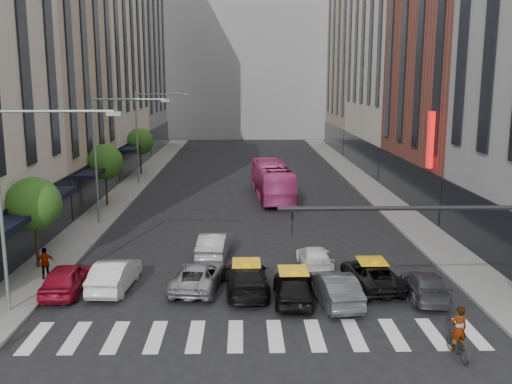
{
  "coord_description": "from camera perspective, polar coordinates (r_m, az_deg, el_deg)",
  "views": [
    {
      "loc": [
        -0.68,
        -19.89,
        10.06
      ],
      "look_at": [
        0.06,
        11.26,
        4.0
      ],
      "focal_mm": 40.0,
      "sensor_mm": 36.0,
      "label": 1
    }
  ],
  "objects": [
    {
      "name": "car_red",
      "position": [
        29.23,
        -18.41,
        -8.19
      ],
      "size": [
        1.76,
        4.31,
        1.46
      ],
      "primitive_type": "imported",
      "rotation": [
        0.0,
        0.0,
        3.15
      ],
      "color": "maroon",
      "rests_on": "ground"
    },
    {
      "name": "bus",
      "position": [
        49.72,
        1.61,
        1.17
      ],
      "size": [
        3.42,
        11.42,
        3.14
      ],
      "primitive_type": "imported",
      "rotation": [
        0.0,
        0.0,
        3.21
      ],
      "color": "#C93B82",
      "rests_on": "ground"
    },
    {
      "name": "pedestrian_far",
      "position": [
        31.1,
        -20.32,
        -6.7
      ],
      "size": [
        1.04,
        0.73,
        1.64
      ],
      "primitive_type": "imported",
      "rotation": [
        0.0,
        0.0,
        3.53
      ],
      "color": "gray",
      "rests_on": "sidewalk_left"
    },
    {
      "name": "car_row2_right",
      "position": [
        31.36,
        5.87,
        -6.58
      ],
      "size": [
        1.73,
        4.25,
        1.23
      ],
      "primitive_type": "imported",
      "rotation": [
        0.0,
        0.0,
        3.14
      ],
      "color": "white",
      "rests_on": "ground"
    },
    {
      "name": "car_silver",
      "position": [
        28.47,
        -5.81,
        -8.33
      ],
      "size": [
        2.79,
        5.01,
        1.33
      ],
      "primitive_type": "imported",
      "rotation": [
        0.0,
        0.0,
        3.01
      ],
      "color": "gray",
      "rests_on": "ground"
    },
    {
      "name": "car_row2_left",
      "position": [
        33.29,
        -4.19,
        -5.28
      ],
      "size": [
        1.99,
        4.62,
        1.48
      ],
      "primitive_type": "imported",
      "rotation": [
        0.0,
        0.0,
        3.04
      ],
      "color": "#A7A6AC",
      "rests_on": "ground"
    },
    {
      "name": "streetlamp_far",
      "position": [
        56.82,
        -10.91,
        6.62
      ],
      "size": [
        5.38,
        0.25,
        9.0
      ],
      "color": "gray",
      "rests_on": "sidewalk_left"
    },
    {
      "name": "tree_mid",
      "position": [
        47.65,
        -14.86,
        2.91
      ],
      "size": [
        2.88,
        2.88,
        4.95
      ],
      "color": "black",
      "rests_on": "sidewalk_left"
    },
    {
      "name": "building_left_c",
      "position": [
        68.34,
        -15.9,
        17.28
      ],
      "size": [
        8.0,
        20.0,
        36.0
      ],
      "primitive_type": "cube",
      "color": "beige",
      "rests_on": "ground"
    },
    {
      "name": "building_right_b",
      "position": [
        50.2,
        19.86,
        13.73
      ],
      "size": [
        8.0,
        18.0,
        26.0
      ],
      "primitive_type": "cube",
      "color": "brown",
      "rests_on": "ground"
    },
    {
      "name": "car_grey_mid",
      "position": [
        26.79,
        7.87,
        -9.47
      ],
      "size": [
        2.14,
        4.63,
        1.47
      ],
      "primitive_type": "imported",
      "rotation": [
        0.0,
        0.0,
        3.28
      ],
      "color": "#3D4044",
      "rests_on": "ground"
    },
    {
      "name": "building_far",
      "position": [
        105.19,
        -1.02,
        15.34
      ],
      "size": [
        30.0,
        10.0,
        36.0
      ],
      "primitive_type": "cube",
      "color": "gray",
      "rests_on": "ground"
    },
    {
      "name": "rider",
      "position": [
        22.54,
        19.71,
        -11.2
      ],
      "size": [
        0.67,
        0.48,
        1.74
      ],
      "primitive_type": "imported",
      "rotation": [
        0.0,
        0.0,
        3.24
      ],
      "color": "gray",
      "rests_on": "motorcycle"
    },
    {
      "name": "building_left_b",
      "position": [
        50.63,
        -20.67,
        12.52
      ],
      "size": [
        8.0,
        16.0,
        24.0
      ],
      "primitive_type": "cube",
      "color": "tan",
      "rests_on": "ground"
    },
    {
      "name": "tree_far",
      "position": [
        63.21,
        -11.52,
        4.97
      ],
      "size": [
        2.88,
        2.88,
        4.95
      ],
      "color": "black",
      "rests_on": "sidewalk_left"
    },
    {
      "name": "building_left_d",
      "position": [
        86.59,
        -12.6,
        14.03
      ],
      "size": [
        8.0,
        18.0,
        30.0
      ],
      "primitive_type": "cube",
      "color": "gray",
      "rests_on": "ground"
    },
    {
      "name": "building_right_d",
      "position": [
        86.8,
        10.69,
        13.43
      ],
      "size": [
        8.0,
        18.0,
        28.0
      ],
      "primitive_type": "cube",
      "color": "tan",
      "rests_on": "ground"
    },
    {
      "name": "car_white_front",
      "position": [
        29.1,
        -13.95,
        -8.0
      ],
      "size": [
        1.92,
        4.64,
        1.49
      ],
      "primitive_type": "imported",
      "rotation": [
        0.0,
        0.0,
        3.07
      ],
      "color": "silver",
      "rests_on": "ground"
    },
    {
      "name": "traffic_signal",
      "position": [
        21.41,
        21.81,
        -4.94
      ],
      "size": [
        10.1,
        0.2,
        6.0
      ],
      "color": "black",
      "rests_on": "ground"
    },
    {
      "name": "taxi_center",
      "position": [
        26.79,
        3.72,
        -9.39
      ],
      "size": [
        1.85,
        4.37,
        1.48
      ],
      "primitive_type": "imported",
      "rotation": [
        0.0,
        0.0,
        3.12
      ],
      "color": "black",
      "rests_on": "ground"
    },
    {
      "name": "streetlamp_near",
      "position": [
        25.99,
        -22.45,
        0.96
      ],
      "size": [
        5.38,
        0.25,
        9.0
      ],
      "color": "gray",
      "rests_on": "sidewalk_left"
    },
    {
      "name": "tree_near",
      "position": [
        32.53,
        -21.32,
        -1.12
      ],
      "size": [
        2.88,
        2.88,
        4.95
      ],
      "color": "black",
      "rests_on": "sidewalk_left"
    },
    {
      "name": "ground",
      "position": [
        22.3,
        0.56,
        -15.81
      ],
      "size": [
        160.0,
        160.0,
        0.0
      ],
      "primitive_type": "plane",
      "color": "black",
      "rests_on": "ground"
    },
    {
      "name": "liberty_sign",
      "position": [
        42.24,
        17.04,
        5.01
      ],
      "size": [
        0.3,
        0.7,
        4.0
      ],
      "color": "red",
      "rests_on": "ground"
    },
    {
      "name": "streetlamp_mid",
      "position": [
        41.19,
        -14.54,
        4.86
      ],
      "size": [
        5.38,
        0.25,
        9.0
      ],
      "color": "gray",
      "rests_on": "sidewalk_left"
    },
    {
      "name": "motorcycle",
      "position": [
        23.06,
        19.49,
        -14.27
      ],
      "size": [
        0.79,
        1.81,
        0.92
      ],
      "primitive_type": "imported",
      "rotation": [
        0.0,
        0.0,
        3.24
      ],
      "color": "black",
      "rests_on": "ground"
    },
    {
      "name": "taxi_right",
      "position": [
        29.05,
        11.45,
        -8.08
      ],
      "size": [
        2.63,
        5.0,
        1.34
      ],
      "primitive_type": "imported",
      "rotation": [
        0.0,
        0.0,
        3.23
      ],
      "color": "black",
      "rests_on": "ground"
    },
    {
      "name": "car_grey_curb",
      "position": [
        28.33,
        16.56,
        -8.93
      ],
      "size": [
        2.16,
        4.43,
        1.24
      ],
      "primitive_type": "imported",
      "rotation": [
        0.0,
        0.0,
        3.04
      ],
      "color": "#36373D",
      "rests_on": "ground"
    },
    {
      "name": "sidewalk_left",
      "position": [
        52.02,
        -13.33,
        -0.36
      ],
      "size": [
        3.0,
        96.0,
        0.15
      ],
      "primitive_type": "cube",
      "color": "slate",
      "rests_on": "ground"
    },
    {
      "name": "sidewalk_right",
      "position": [
        52.32,
        12.13,
        -0.24
      ],
      "size": [
        3.0,
        96.0,
        0.15
      ],
      "primitive_type": "cube",
      "color": "slate",
      "rests_on": "ground"
    },
    {
      "name": "taxi_left",
      "position": [
        27.85,
        -0.96,
        -8.56
      ],
      "size": [
        2.3,
        5.15,
        1.47
      ],
      "primitive_type": "imported",
      "rotation": [
        0.0,
        0.0,
        3.19
      ],
      "color": "black",
      "rests_on": "ground"
    }
  ]
}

